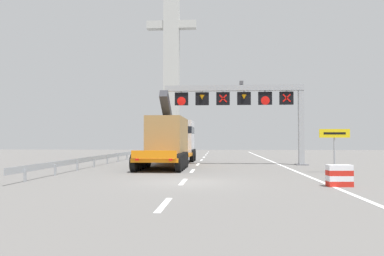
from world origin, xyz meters
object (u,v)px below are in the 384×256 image
at_px(overhead_lane_gantry, 248,100).
at_px(bridge_pylon_distant, 172,47).
at_px(exit_sign_yellow, 334,139).
at_px(heavy_haul_truck_orange, 173,139).
at_px(crash_barrier_striped, 339,176).

bearing_deg(overhead_lane_gantry, bridge_pylon_distant, 105.63).
distance_m(exit_sign_yellow, bridge_pylon_distant, 50.94).
bearing_deg(exit_sign_yellow, heavy_haul_truck_orange, 145.85).
xyz_separation_m(heavy_haul_truck_orange, exit_sign_yellow, (10.43, -7.08, -0.00)).
bearing_deg(crash_barrier_striped, heavy_haul_truck_orange, 122.30).
relative_size(heavy_haul_truck_orange, bridge_pylon_distant, 0.38).
relative_size(crash_barrier_striped, bridge_pylon_distant, 0.03).
distance_m(heavy_haul_truck_orange, crash_barrier_striped, 16.27).
distance_m(overhead_lane_gantry, exit_sign_yellow, 8.75).
height_order(heavy_haul_truck_orange, exit_sign_yellow, heavy_haul_truck_orange).
distance_m(exit_sign_yellow, crash_barrier_striped, 7.02).
height_order(overhead_lane_gantry, bridge_pylon_distant, bridge_pylon_distant).
bearing_deg(crash_barrier_striped, bridge_pylon_distant, 104.56).
bearing_deg(exit_sign_yellow, bridge_pylon_distant, 108.60).
height_order(heavy_haul_truck_orange, bridge_pylon_distant, bridge_pylon_distant).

